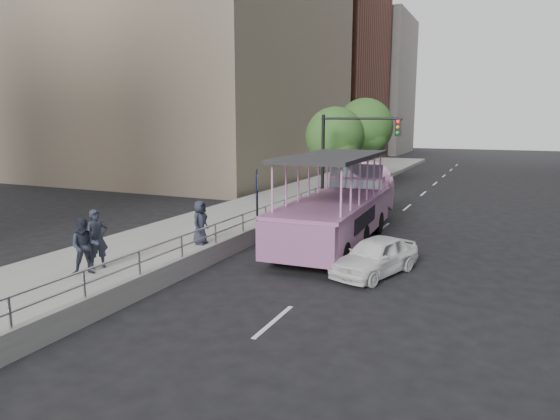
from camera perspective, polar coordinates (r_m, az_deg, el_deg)
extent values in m
plane|color=black|center=(14.73, -0.97, -9.25)|extent=(160.00, 160.00, 0.00)
cube|color=#A4A59F|center=(25.84, -3.01, -0.41)|extent=(5.50, 80.00, 0.30)
cube|color=#A7A7A2|center=(17.71, -7.36, -4.35)|extent=(0.24, 30.00, 0.36)
cylinder|color=silver|center=(11.85, -28.50, -10.28)|extent=(0.07, 0.07, 0.70)
cylinder|color=silver|center=(13.06, -21.48, -7.89)|extent=(0.07, 0.07, 0.70)
cylinder|color=silver|center=(14.45, -15.80, -5.83)|extent=(0.07, 0.07, 0.70)
cylinder|color=silver|center=(15.97, -11.18, -4.11)|extent=(0.07, 0.07, 0.70)
cylinder|color=silver|center=(17.58, -7.40, -2.68)|extent=(0.07, 0.07, 0.70)
cylinder|color=silver|center=(19.27, -4.28, -1.48)|extent=(0.07, 0.07, 0.70)
cylinder|color=silver|center=(21.01, -1.67, -0.48)|extent=(0.07, 0.07, 0.70)
cylinder|color=silver|center=(22.80, 0.54, 0.37)|extent=(0.07, 0.07, 0.70)
cylinder|color=silver|center=(24.61, 2.42, 1.09)|extent=(0.07, 0.07, 0.70)
cylinder|color=silver|center=(26.46, 4.04, 1.72)|extent=(0.07, 0.07, 0.70)
cylinder|color=silver|center=(17.58, -7.40, -2.68)|extent=(0.06, 22.00, 0.06)
cylinder|color=silver|center=(17.51, -7.43, -1.63)|extent=(0.06, 22.00, 0.06)
cylinder|color=black|center=(17.46, -0.24, -4.50)|extent=(0.40, 0.96, 0.94)
cylinder|color=black|center=(16.75, 7.12, -5.22)|extent=(0.40, 0.96, 0.94)
cylinder|color=black|center=(20.13, 2.96, -2.53)|extent=(0.40, 0.96, 0.94)
cylinder|color=black|center=(19.52, 9.38, -3.06)|extent=(0.40, 0.96, 0.94)
cylinder|color=black|center=(22.87, 5.40, -1.01)|extent=(0.40, 0.96, 0.94)
cylinder|color=black|center=(22.33, 11.08, -1.44)|extent=(0.40, 0.96, 0.94)
cube|color=#E08EC5|center=(19.87, 6.32, -0.97)|extent=(2.94, 8.70, 1.31)
cube|color=#E08EC5|center=(24.64, 9.57, 1.74)|extent=(2.65, 2.32, 1.64)
cylinder|color=#E08EC5|center=(25.46, 10.04, 2.72)|extent=(2.49, 0.83, 2.47)
cube|color=#975889|center=(15.72, 1.83, -3.90)|extent=(2.64, 0.47, 1.31)
cube|color=#975889|center=(19.74, 6.37, 1.08)|extent=(3.08, 9.02, 0.13)
cube|color=#242527|center=(19.14, 6.12, 6.12)|extent=(3.04, 7.03, 0.15)
cube|color=#9DABB9|center=(22.73, 8.62, 3.85)|extent=(2.42, 0.30, 1.10)
cube|color=#E08EC5|center=(23.22, 8.88, 3.20)|extent=(2.35, 1.14, 0.52)
imported|color=white|center=(16.35, 10.83, -5.19)|extent=(2.51, 3.89, 1.23)
imported|color=#262A37|center=(16.71, -20.18, -3.12)|extent=(0.73, 0.82, 1.87)
imported|color=#262A37|center=(16.17, -21.41, -3.88)|extent=(1.07, 1.05, 1.74)
imported|color=#262A37|center=(18.96, -9.11, -1.41)|extent=(0.57, 0.84, 1.66)
cylinder|color=black|center=(19.60, -2.63, -0.17)|extent=(0.09, 0.09, 2.76)
cube|color=#0B1351|center=(19.43, -2.66, 3.20)|extent=(0.29, 0.64, 0.99)
cube|color=white|center=(19.41, -2.58, 3.19)|extent=(0.18, 0.41, 0.61)
cylinder|color=black|center=(26.67, 4.90, 5.21)|extent=(0.18, 0.18, 5.20)
cylinder|color=black|center=(25.97, 9.21, 10.29)|extent=(4.20, 0.12, 0.12)
cube|color=black|center=(25.53, 13.35, 9.14)|extent=(0.28, 0.22, 0.85)
sphere|color=red|center=(25.40, 13.32, 9.81)|extent=(0.16, 0.16, 0.16)
cylinder|color=#3E271C|center=(30.23, 6.20, 3.76)|extent=(0.22, 0.22, 3.08)
sphere|color=#2A5522|center=(30.06, 6.29, 8.35)|extent=(3.52, 3.52, 3.52)
sphere|color=#2A5522|center=(29.67, 6.83, 7.25)|extent=(2.42, 2.42, 2.42)
cylinder|color=#3E271C|center=(35.88, 9.53, 5.00)|extent=(0.22, 0.22, 3.47)
sphere|color=#2A5522|center=(35.74, 9.66, 9.36)|extent=(3.97, 3.97, 3.97)
sphere|color=#2A5522|center=(35.36, 10.13, 8.33)|extent=(2.73, 2.73, 2.73)
cube|color=brown|center=(65.61, 2.89, 17.29)|extent=(18.00, 16.00, 26.00)
cube|color=slate|center=(79.80, 8.59, 13.76)|extent=(16.00, 14.00, 20.00)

